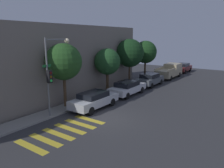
% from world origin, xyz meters
% --- Properties ---
extents(ground_plane, '(60.00, 60.00, 0.00)m').
position_xyz_m(ground_plane, '(0.00, 0.00, 0.00)').
color(ground_plane, '#333335').
extents(sidewalk, '(26.00, 1.61, 0.14)m').
position_xyz_m(sidewalk, '(0.00, 4.00, 0.07)').
color(sidewalk, gray).
rests_on(sidewalk, ground).
extents(building_row, '(26.00, 6.00, 6.84)m').
position_xyz_m(building_row, '(0.00, 8.21, 3.42)').
color(building_row, slate).
rests_on(building_row, ground).
extents(crosswalk, '(5.24, 2.60, 0.00)m').
position_xyz_m(crosswalk, '(-3.09, 0.80, 0.00)').
color(crosswalk, gold).
rests_on(crosswalk, ground).
extents(traffic_light_pole, '(2.51, 0.56, 5.72)m').
position_xyz_m(traffic_light_pole, '(-1.53, 3.37, 3.64)').
color(traffic_light_pole, slate).
rests_on(traffic_light_pole, ground).
extents(sedan_near_corner, '(4.49, 1.81, 1.39)m').
position_xyz_m(sedan_near_corner, '(1.42, 2.10, 0.75)').
color(sedan_near_corner, '#B7BABF').
rests_on(sedan_near_corner, ground).
extents(sedan_middle, '(4.69, 1.87, 1.39)m').
position_xyz_m(sedan_middle, '(6.66, 2.10, 0.75)').
color(sedan_middle, silver).
rests_on(sedan_middle, ground).
extents(sedan_far_end, '(4.32, 1.87, 1.47)m').
position_xyz_m(sedan_far_end, '(11.86, 2.10, 0.78)').
color(sedan_far_end, '#4C5156').
rests_on(sedan_far_end, ground).
extents(pickup_truck, '(5.61, 2.12, 1.89)m').
position_xyz_m(pickup_truck, '(18.36, 2.10, 0.95)').
color(pickup_truck, tan).
rests_on(pickup_truck, ground).
extents(sedan_tail_of_row, '(4.47, 1.88, 1.46)m').
position_xyz_m(sedan_tail_of_row, '(24.33, 2.10, 0.77)').
color(sedan_tail_of_row, maroon).
rests_on(sedan_tail_of_row, ground).
extents(tree_near_corner, '(2.94, 2.94, 5.29)m').
position_xyz_m(tree_near_corner, '(0.22, 4.19, 3.80)').
color(tree_near_corner, '#4C3823').
rests_on(tree_near_corner, ground).
extents(tree_midblock, '(2.68, 2.68, 4.63)m').
position_xyz_m(tree_midblock, '(6.11, 4.19, 3.27)').
color(tree_midblock, '#4C3823').
rests_on(tree_midblock, ground).
extents(tree_far_end, '(3.30, 3.30, 5.53)m').
position_xyz_m(tree_far_end, '(10.56, 4.19, 3.87)').
color(tree_far_end, '#42301E').
rests_on(tree_far_end, ground).
extents(tree_behind_truck, '(2.97, 2.97, 5.25)m').
position_xyz_m(tree_behind_truck, '(14.67, 4.19, 3.75)').
color(tree_behind_truck, brown).
rests_on(tree_behind_truck, ground).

